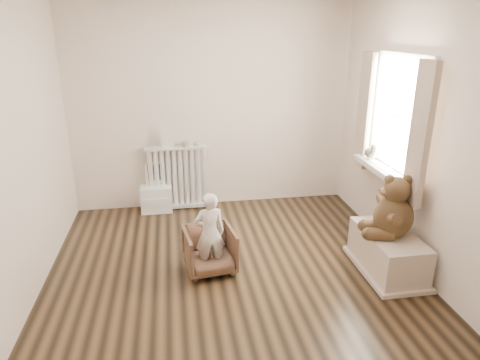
{
  "coord_description": "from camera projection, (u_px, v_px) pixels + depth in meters",
  "views": [
    {
      "loc": [
        -0.51,
        -3.66,
        2.31
      ],
      "look_at": [
        0.15,
        0.45,
        0.8
      ],
      "focal_mm": 32.0,
      "sensor_mm": 36.0,
      "label": 1
    }
  ],
  "objects": [
    {
      "name": "curtain_right",
      "position": [
        365.0,
        111.0,
        4.84
      ],
      "size": [
        0.06,
        0.26,
        1.3
      ],
      "primitive_type": "cube",
      "color": "tan",
      "rests_on": "right_wall"
    },
    {
      "name": "child",
      "position": [
        210.0,
        233.0,
        4.1
      ],
      "size": [
        0.33,
        0.24,
        0.83
      ],
      "primitive_type": "imported",
      "rotation": [
        0.0,
        0.0,
        3.28
      ],
      "color": "white",
      "rests_on": "armchair"
    },
    {
      "name": "left_wall",
      "position": [
        17.0,
        154.0,
        3.55
      ],
      "size": [
        0.02,
        3.6,
        2.6
      ],
      "primitive_type": "cube",
      "color": "silver",
      "rests_on": "ground"
    },
    {
      "name": "tin_a",
      "position": [
        185.0,
        144.0,
        5.46
      ],
      "size": [
        0.1,
        0.1,
        0.06
      ],
      "primitive_type": "cylinder",
      "color": "#A59E8C",
      "rests_on": "radiator"
    },
    {
      "name": "back_wall",
      "position": [
        212.0,
        109.0,
        5.49
      ],
      "size": [
        3.6,
        0.02,
        2.6
      ],
      "primitive_type": "cube",
      "color": "silver",
      "rests_on": "ground"
    },
    {
      "name": "toy_vanity",
      "position": [
        156.0,
        191.0,
        5.58
      ],
      "size": [
        0.4,
        0.29,
        0.63
      ],
      "primitive_type": "cube",
      "color": "silver",
      "rests_on": "floor"
    },
    {
      "name": "plush_cat",
      "position": [
        371.0,
        150.0,
        4.75
      ],
      "size": [
        0.15,
        0.23,
        0.19
      ],
      "primitive_type": null,
      "rotation": [
        0.0,
        0.0,
        -0.06
      ],
      "color": "#69655A",
      "rests_on": "window_sill"
    },
    {
      "name": "curtain_left",
      "position": [
        420.0,
        136.0,
        3.78
      ],
      "size": [
        0.06,
        0.26,
        1.3
      ],
      "primitive_type": "cube",
      "color": "tan",
      "rests_on": "right_wall"
    },
    {
      "name": "right_wall",
      "position": [
        418.0,
        137.0,
        4.09
      ],
      "size": [
        0.02,
        3.6,
        2.6
      ],
      "primitive_type": "cube",
      "color": "silver",
      "rests_on": "ground"
    },
    {
      "name": "floor",
      "position": [
        232.0,
        271.0,
        4.26
      ],
      "size": [
        3.6,
        3.6,
        0.01
      ],
      "primitive_type": "cube",
      "color": "black",
      "rests_on": "ground"
    },
    {
      "name": "toy_bench",
      "position": [
        388.0,
        252.0,
        4.22
      ],
      "size": [
        0.46,
        0.86,
        0.41
      ],
      "primitive_type": "cube",
      "color": "beige",
      "rests_on": "floor"
    },
    {
      "name": "armchair",
      "position": [
        210.0,
        250.0,
        4.22
      ],
      "size": [
        0.53,
        0.55,
        0.44
      ],
      "primitive_type": "imported",
      "rotation": [
        0.0,
        0.0,
        0.14
      ],
      "color": "brown",
      "rests_on": "floor"
    },
    {
      "name": "window_sill",
      "position": [
        385.0,
        171.0,
        4.49
      ],
      "size": [
        0.22,
        1.1,
        0.06
      ],
      "primitive_type": "cube",
      "color": "silver",
      "rests_on": "right_wall"
    },
    {
      "name": "window",
      "position": [
        400.0,
        116.0,
        4.31
      ],
      "size": [
        0.03,
        0.9,
        1.1
      ],
      "primitive_type": "cube",
      "color": "white",
      "rests_on": "right_wall"
    },
    {
      "name": "teddy_bear",
      "position": [
        394.0,
        210.0,
        4.02
      ],
      "size": [
        0.56,
        0.48,
        0.61
      ],
      "primitive_type": null,
      "rotation": [
        0.0,
        0.0,
        -0.21
      ],
      "color": "#362413",
      "rests_on": "toy_bench"
    },
    {
      "name": "paper_doll",
      "position": [
        167.0,
        137.0,
        5.4
      ],
      "size": [
        0.16,
        0.01,
        0.26
      ],
      "primitive_type": "cube",
      "color": "beige",
      "rests_on": "radiator"
    },
    {
      "name": "radiator",
      "position": [
        178.0,
        180.0,
        5.61
      ],
      "size": [
        0.81,
        0.15,
        0.85
      ],
      "primitive_type": "cube",
      "color": "silver",
      "rests_on": "floor"
    },
    {
      "name": "front_wall",
      "position": [
        282.0,
        239.0,
        2.14
      ],
      "size": [
        3.6,
        0.02,
        2.6
      ],
      "primitive_type": "cube",
      "color": "silver",
      "rests_on": "ground"
    },
    {
      "name": "tin_b",
      "position": [
        197.0,
        144.0,
        5.49
      ],
      "size": [
        0.09,
        0.09,
        0.05
      ],
      "primitive_type": "cylinder",
      "color": "#A59E8C",
      "rests_on": "radiator"
    }
  ]
}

